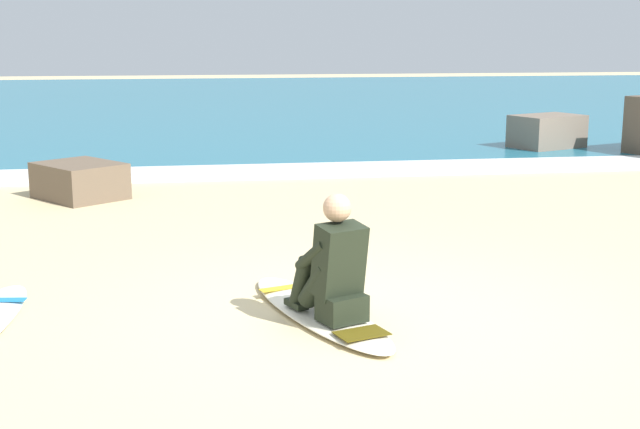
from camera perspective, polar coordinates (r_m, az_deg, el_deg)
ground_plane at (r=6.68m, az=3.38°, el=-6.90°), size 80.00×80.00×0.00m
sea at (r=26.96m, az=-5.86°, el=7.40°), size 80.00×28.00×0.10m
breaking_foam at (r=13.37m, az=-2.83°, el=2.89°), size 80.00×0.90×0.11m
surfboard_main at (r=6.72m, az=-0.07°, el=-6.45°), size 1.15×2.17×0.08m
surfer_seated at (r=6.38m, az=0.89°, el=-3.70°), size 0.58×0.77×0.95m
shoreline_rock at (r=11.84m, az=-15.67°, el=2.17°), size 1.36×1.40×0.48m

